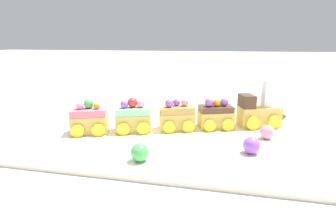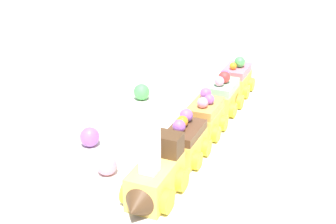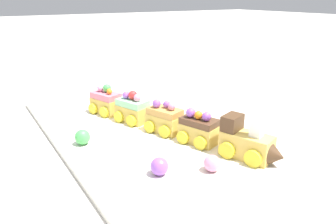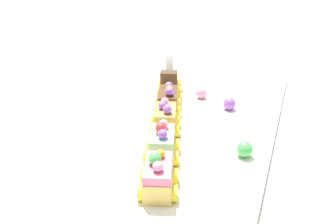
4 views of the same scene
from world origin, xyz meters
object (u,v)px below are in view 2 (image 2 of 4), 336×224
(cake_car_chocolate, at_px, (185,142))
(gumball_green, at_px, (142,92))
(cake_train_locomotive, at_px, (154,178))
(gumball_purple, at_px, (90,137))
(gumball_pink, at_px, (107,165))
(cake_car_strawberry, at_px, (236,79))
(cake_car_caramel, at_px, (205,118))
(cake_car_mint, at_px, (222,96))

(cake_car_chocolate, xyz_separation_m, gumball_green, (-0.12, -0.21, -0.01))
(cake_train_locomotive, distance_m, gumball_purple, 0.18)
(gumball_pink, height_order, gumball_purple, gumball_purple)
(cake_car_chocolate, relative_size, gumball_green, 2.79)
(cake_car_strawberry, height_order, gumball_purple, cake_car_strawberry)
(cake_train_locomotive, xyz_separation_m, cake_car_caramel, (-0.19, -0.07, -0.00))
(cake_car_strawberry, height_order, gumball_pink, cake_car_strawberry)
(cake_car_caramel, distance_m, gumball_green, 0.18)
(cake_train_locomotive, distance_m, gumball_green, 0.33)
(cake_car_mint, bearing_deg, gumball_purple, -35.59)
(cake_train_locomotive, xyz_separation_m, cake_car_mint, (-0.29, -0.10, -0.00))
(cake_train_locomotive, bearing_deg, cake_car_caramel, 179.98)
(gumball_pink, bearing_deg, gumball_purple, -114.50)
(cake_car_mint, xyz_separation_m, cake_car_strawberry, (-0.09, -0.03, -0.00))
(cake_car_mint, relative_size, gumball_green, 2.79)
(cake_car_strawberry, bearing_deg, cake_car_caramel, -0.03)
(gumball_pink, height_order, gumball_green, gumball_green)
(cake_car_chocolate, height_order, gumball_pink, cake_car_chocolate)
(gumball_green, bearing_deg, cake_car_caramel, 79.85)
(cake_train_locomotive, height_order, gumball_pink, cake_train_locomotive)
(cake_car_strawberry, bearing_deg, gumball_purple, -26.29)
(cake_train_locomotive, xyz_separation_m, gumball_pink, (0.00, -0.09, -0.02))
(cake_train_locomotive, height_order, cake_car_chocolate, cake_train_locomotive)
(cake_car_caramel, bearing_deg, gumball_pink, -25.99)
(cake_car_chocolate, height_order, cake_car_mint, cake_car_mint)
(cake_car_strawberry, height_order, gumball_green, cake_car_strawberry)
(cake_car_chocolate, relative_size, cake_car_strawberry, 1.00)
(cake_car_chocolate, distance_m, gumball_purple, 0.15)
(cake_car_caramel, height_order, cake_car_mint, cake_car_mint)
(cake_car_chocolate, distance_m, gumball_pink, 0.12)
(cake_car_chocolate, bearing_deg, cake_car_caramel, 179.73)
(cake_car_caramel, xyz_separation_m, gumball_green, (-0.03, -0.18, -0.01))
(gumball_pink, distance_m, gumball_purple, 0.09)
(gumball_purple, bearing_deg, cake_car_strawberry, 172.68)
(cake_car_strawberry, distance_m, gumball_pink, 0.38)
(cake_car_caramel, relative_size, gumball_green, 2.79)
(cake_car_chocolate, xyz_separation_m, gumball_pink, (0.11, -0.05, -0.01))
(cake_car_chocolate, relative_size, gumball_pink, 2.98)
(cake_train_locomotive, relative_size, cake_car_caramel, 1.44)
(cake_car_chocolate, relative_size, cake_car_caramel, 1.00)
(cake_train_locomotive, distance_m, cake_car_mint, 0.30)
(cake_car_caramel, bearing_deg, gumball_green, -119.12)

